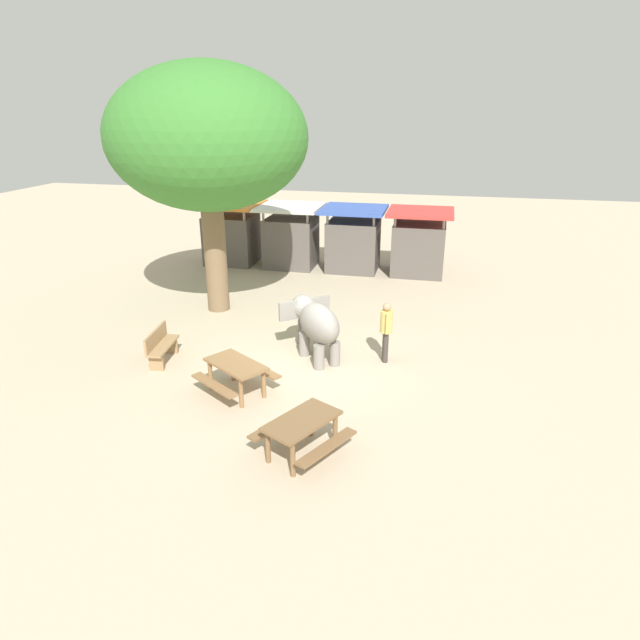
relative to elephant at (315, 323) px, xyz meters
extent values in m
plane|color=#BAA88C|center=(-0.19, -0.50, -0.98)|extent=(60.00, 60.00, 0.00)
cylinder|color=gray|center=(-0.31, 0.03, -0.65)|extent=(0.28, 0.28, 0.65)
cylinder|color=gray|center=(0.04, 0.31, -0.65)|extent=(0.28, 0.28, 0.65)
cylinder|color=gray|center=(0.25, -0.67, -0.65)|extent=(0.28, 0.28, 0.65)
cylinder|color=gray|center=(0.60, -0.39, -0.65)|extent=(0.28, 0.28, 0.65)
ellipsoid|color=gray|center=(0.14, -0.18, 0.06)|extent=(1.66, 1.79, 0.98)
sphere|color=gray|center=(-0.49, 0.61, 0.19)|extent=(0.69, 0.69, 0.69)
cone|color=gray|center=(-0.65, 0.81, -0.43)|extent=(0.22, 0.22, 1.09)
cube|color=gray|center=(-0.78, 0.24, 0.19)|extent=(0.49, 0.42, 0.52)
cube|color=gray|center=(-0.06, 0.81, 0.19)|extent=(0.49, 0.42, 0.52)
cylinder|color=#3F3833|center=(1.86, 0.07, -0.57)|extent=(0.14, 0.14, 0.82)
cylinder|color=#3F3833|center=(1.82, 0.25, -0.57)|extent=(0.14, 0.14, 0.82)
cylinder|color=tan|center=(1.84, 0.16, 0.13)|extent=(0.32, 0.32, 0.58)
sphere|color=tan|center=(1.84, 0.16, 0.53)|extent=(0.22, 0.22, 0.22)
cylinder|color=tan|center=(1.88, -0.04, 0.15)|extent=(0.09, 0.09, 0.55)
cylinder|color=tan|center=(1.80, 0.37, 0.15)|extent=(0.09, 0.09, 0.55)
cylinder|color=brown|center=(-3.95, 2.91, 0.90)|extent=(0.71, 0.71, 3.76)
ellipsoid|color=#387A2D|center=(-3.95, 2.91, 4.42)|extent=(6.04, 5.54, 4.28)
cube|color=#9E7A51|center=(-3.81, -1.15, -0.53)|extent=(0.57, 1.44, 0.06)
cube|color=#9E7A51|center=(-3.98, -1.17, -0.30)|extent=(0.23, 1.40, 0.40)
cube|color=#9E7A51|center=(-3.88, -0.63, -0.77)|extent=(0.37, 0.12, 0.42)
cube|color=#9E7A51|center=(-3.75, -1.68, -0.77)|extent=(0.37, 0.12, 0.42)
cube|color=olive|center=(-1.34, -2.34, -0.23)|extent=(1.69, 1.49, 0.06)
cylinder|color=olive|center=(-0.66, -2.40, -0.62)|extent=(0.10, 0.10, 0.72)
cylinder|color=olive|center=(-1.01, -2.94, -0.62)|extent=(0.10, 0.10, 0.72)
cylinder|color=olive|center=(-1.66, -1.75, -0.62)|extent=(0.10, 0.10, 0.72)
cylinder|color=olive|center=(-2.01, -2.28, -0.62)|extent=(0.10, 0.10, 0.72)
cube|color=olive|center=(-1.00, -1.82, -0.54)|extent=(1.39, 1.02, 0.05)
cube|color=olive|center=(-1.68, -2.86, -0.54)|extent=(1.39, 1.02, 0.05)
cube|color=brown|center=(0.75, -4.36, -0.23)|extent=(1.41, 1.70, 0.06)
cylinder|color=brown|center=(0.75, -3.68, -0.62)|extent=(0.10, 0.10, 0.72)
cylinder|color=brown|center=(1.31, -3.98, -0.62)|extent=(0.10, 0.10, 0.72)
cylinder|color=brown|center=(0.18, -4.74, -0.62)|extent=(0.10, 0.10, 0.72)
cylinder|color=brown|center=(0.75, -5.04, -0.62)|extent=(0.10, 0.10, 0.72)
cube|color=brown|center=(0.20, -4.07, -0.54)|extent=(0.92, 1.44, 0.05)
cube|color=brown|center=(1.29, -4.65, -0.54)|extent=(0.92, 1.44, 0.05)
cube|color=#59514C|center=(-5.59, 8.47, 0.02)|extent=(2.00, 1.80, 2.00)
cube|color=orange|center=(-5.59, 8.47, 1.48)|extent=(2.50, 2.50, 0.12)
cylinder|color=gray|center=(-4.69, 9.28, 0.22)|extent=(0.10, 0.10, 2.40)
cylinder|color=gray|center=(-4.69, 7.66, 0.22)|extent=(0.10, 0.10, 2.40)
cylinder|color=gray|center=(-6.49, 9.28, 0.22)|extent=(0.10, 0.10, 2.40)
cylinder|color=gray|center=(-6.49, 7.66, 0.22)|extent=(0.10, 0.10, 2.40)
cube|color=#59514C|center=(-2.99, 8.47, 0.02)|extent=(2.00, 1.80, 2.00)
cube|color=silver|center=(-2.99, 8.47, 1.48)|extent=(2.50, 2.50, 0.12)
cylinder|color=gray|center=(-2.09, 9.28, 0.22)|extent=(0.10, 0.10, 2.40)
cylinder|color=gray|center=(-2.09, 7.66, 0.22)|extent=(0.10, 0.10, 2.40)
cylinder|color=gray|center=(-3.89, 9.28, 0.22)|extent=(0.10, 0.10, 2.40)
cylinder|color=gray|center=(-3.89, 7.66, 0.22)|extent=(0.10, 0.10, 2.40)
cube|color=#59514C|center=(-0.39, 8.47, 0.02)|extent=(2.00, 1.80, 2.00)
cube|color=#3856B2|center=(-0.39, 8.47, 1.48)|extent=(2.50, 2.50, 0.12)
cylinder|color=gray|center=(0.51, 9.28, 0.22)|extent=(0.10, 0.10, 2.40)
cylinder|color=gray|center=(0.51, 7.66, 0.22)|extent=(0.10, 0.10, 2.40)
cylinder|color=gray|center=(-1.29, 9.28, 0.22)|extent=(0.10, 0.10, 2.40)
cylinder|color=gray|center=(-1.29, 7.66, 0.22)|extent=(0.10, 0.10, 2.40)
cube|color=#59514C|center=(2.21, 8.47, 0.02)|extent=(2.00, 1.80, 2.00)
cube|color=#C63833|center=(2.21, 8.47, 1.48)|extent=(2.50, 2.50, 0.12)
cylinder|color=gray|center=(3.11, 9.28, 0.22)|extent=(0.10, 0.10, 2.40)
cylinder|color=gray|center=(3.11, 7.66, 0.22)|extent=(0.10, 0.10, 2.40)
cylinder|color=gray|center=(1.31, 9.28, 0.22)|extent=(0.10, 0.10, 2.40)
cylinder|color=gray|center=(1.31, 7.66, 0.22)|extent=(0.10, 0.10, 2.40)
camera|label=1|loc=(3.02, -12.97, 5.31)|focal=30.75mm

